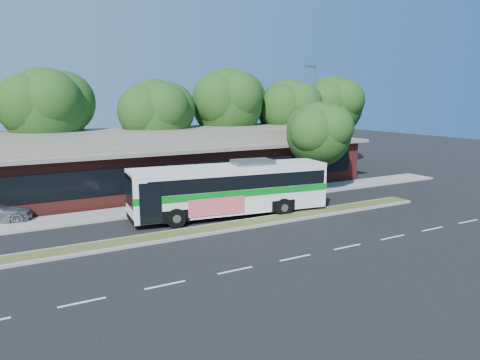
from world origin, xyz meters
The scene contains 12 objects.
ground centered at (0.00, 0.00, 0.00)m, with size 120.00×120.00×0.00m, color black.
median_strip centered at (0.00, 0.60, 0.07)m, with size 26.00×1.10×0.15m, color #454F21.
sidewalk centered at (0.00, 6.40, 0.06)m, with size 44.00×2.60×0.12m, color gray.
plaza_building centered at (0.00, 12.99, 2.13)m, with size 33.20×11.20×4.45m.
lamp_post centered at (9.56, 6.00, 4.90)m, with size 0.93×0.18×9.07m.
tree_bg_b centered at (-6.57, 16.14, 6.14)m, with size 6.69×6.00×9.00m.
tree_bg_c centered at (1.40, 15.13, 5.59)m, with size 6.24×5.60×8.26m.
tree_bg_d centered at (8.45, 16.15, 6.42)m, with size 6.91×6.20×9.37m.
tree_bg_e centered at (14.42, 15.14, 5.74)m, with size 6.47×5.80×8.50m.
tree_bg_f centered at (20.43, 16.14, 6.06)m, with size 6.69×6.00×8.92m.
transit_bus centered at (1.05, 2.75, 1.82)m, with size 11.84×3.96×3.26m.
sidewalk_tree centered at (9.92, 5.41, 4.40)m, with size 5.10×4.58×6.59m.
Camera 1 is at (-11.77, -20.66, 6.93)m, focal length 35.00 mm.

